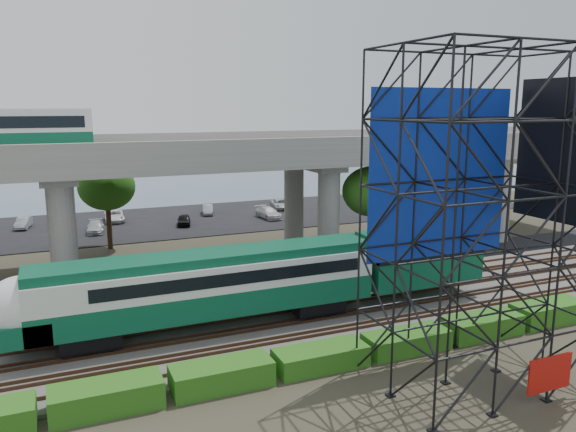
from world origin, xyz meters
name	(u,v)px	position (x,y,z in m)	size (l,w,h in m)	color
ground	(270,338)	(0.00, 0.00, 0.00)	(140.00, 140.00, 0.00)	#474233
ballast_bed	(257,323)	(0.00, 2.00, 0.10)	(90.00, 12.00, 0.20)	slate
service_road	(217,283)	(0.00, 10.50, 0.04)	(90.00, 5.00, 0.08)	black
parking_lot	(158,222)	(0.00, 34.00, 0.04)	(90.00, 18.00, 0.08)	black
harbor_water	(130,194)	(0.00, 56.00, 0.01)	(140.00, 40.00, 0.03)	#43556E
rail_tracks	(257,320)	(0.00, 2.00, 0.28)	(90.00, 9.52, 0.16)	#472D1E
commuter_train	(247,279)	(-0.62, 2.00, 2.88)	(29.30, 3.06, 4.30)	black
overpass	(182,163)	(-0.99, 16.00, 8.21)	(80.00, 12.00, 12.40)	#9E9B93
scaffold_tower	(482,222)	(7.11, -7.98, 7.47)	(9.36, 6.36, 15.00)	black
hedge_strip	(321,357)	(1.01, -4.30, 0.56)	(34.60, 1.80, 1.20)	#255C15
trees	(135,200)	(-4.67, 16.17, 5.57)	(40.94, 16.94, 7.69)	#382314
parked_cars	(156,217)	(-0.26, 33.52, 0.67)	(37.43, 9.45, 1.28)	silver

